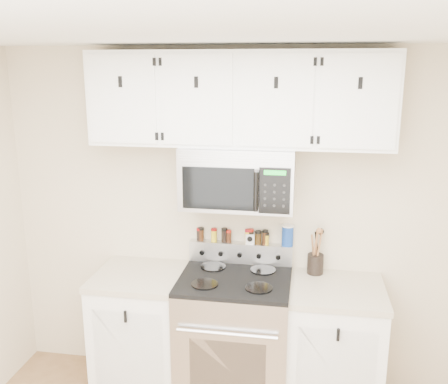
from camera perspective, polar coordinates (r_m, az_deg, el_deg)
name	(u,v)px	position (r m, az deg, el deg)	size (l,w,h in m)	color
back_wall	(241,222)	(3.66, 2.01, -3.43)	(3.50, 0.01, 2.50)	beige
ceiling	(176,25)	(1.78, -5.53, 18.45)	(3.50, 3.50, 0.01)	white
range	(235,338)	(3.69, 1.22, -16.31)	(0.76, 0.65, 1.10)	#B7B7BA
base_cabinet_left	(143,331)	(3.87, -9.29, -15.40)	(0.64, 0.62, 0.92)	white
base_cabinet_right	(333,348)	(3.70, 12.39, -17.03)	(0.64, 0.62, 0.92)	white
microwave	(238,177)	(3.38, 1.64, 1.74)	(0.76, 0.44, 0.42)	#9E9EA3
upper_cabinets	(239,99)	(3.33, 1.76, 10.60)	(2.00, 0.35, 0.62)	white
utensil_crock	(315,262)	(3.64, 10.39, -7.91)	(0.11, 0.11, 0.33)	black
kitchen_timer	(250,238)	(3.66, 3.02, -5.32)	(0.07, 0.05, 0.08)	silver
salt_canister	(288,235)	(3.63, 7.27, -4.93)	(0.08, 0.08, 0.15)	#153C95
spice_jar_0	(199,234)	(3.71, -2.83, -4.83)	(0.04, 0.04, 0.10)	black
spice_jar_1	(201,234)	(3.71, -2.66, -4.82)	(0.04, 0.04, 0.10)	#3D200E
spice_jar_2	(214,235)	(3.69, -1.16, -4.91)	(0.04, 0.04, 0.10)	yellow
spice_jar_3	(224,235)	(3.68, 0.05, -4.94)	(0.05, 0.05, 0.10)	black
spice_jar_4	(229,236)	(3.68, 0.55, -5.06)	(0.04, 0.04, 0.09)	#3C1D0E
spice_jar_5	(248,236)	(3.65, 2.76, -5.08)	(0.05, 0.05, 0.11)	yellow
spice_jar_6	(250,236)	(3.65, 3.04, -5.06)	(0.05, 0.05, 0.11)	black
spice_jar_7	(258,237)	(3.65, 3.93, -5.19)	(0.05, 0.05, 0.10)	#3B270E
spice_jar_8	(265,237)	(3.64, 4.72, -5.16)	(0.04, 0.04, 0.11)	#3F210F
spice_jar_9	(266,239)	(3.65, 4.85, -5.32)	(0.04, 0.04, 0.09)	gold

